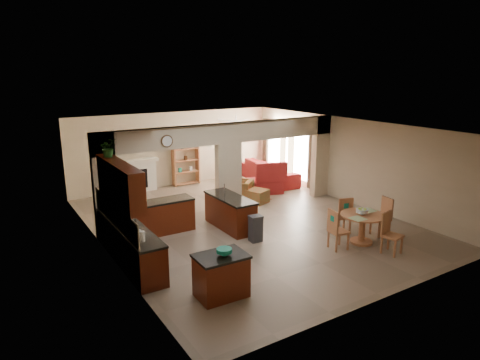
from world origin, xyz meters
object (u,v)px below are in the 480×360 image
kitchen_island (221,275)px  armchair (241,190)px  sofa (269,172)px  dining_table (362,224)px

kitchen_island → armchair: 6.49m
kitchen_island → sofa: kitchen_island is taller
kitchen_island → armchair: bearing=56.1°
kitchen_island → sofa: 8.94m
sofa → armchair: 2.60m
kitchen_island → dining_table: size_ratio=0.90×
dining_table → sofa: sofa is taller
kitchen_island → armchair: kitchen_island is taller
dining_table → sofa: bearing=75.6°
kitchen_island → sofa: bearing=49.7°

